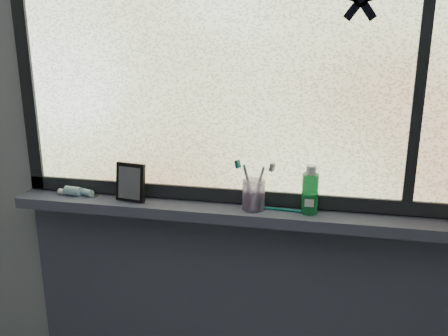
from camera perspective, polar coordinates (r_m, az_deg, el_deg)
name	(u,v)px	position (r m, az deg, el deg)	size (l,w,h in m)	color
wall_back	(234,140)	(1.78, 1.21, 3.26)	(3.00, 0.01, 2.50)	#9EA3A8
windowsill	(230,213)	(1.79, 0.72, -5.11)	(1.62, 0.14, 0.04)	#494B61
sill_apron	(233,327)	(2.08, 0.98, -17.68)	(1.62, 0.02, 0.98)	#494B61
window_pane	(234,60)	(1.72, 1.12, 12.22)	(1.50, 0.01, 1.00)	silver
frame_bottom	(233,195)	(1.81, 1.01, -3.09)	(1.60, 0.03, 0.05)	black
frame_left	(25,57)	(2.00, -21.75, 11.72)	(0.05, 0.03, 1.10)	black
frame_mullion	(422,63)	(1.71, 21.71, 11.05)	(0.04, 0.03, 1.00)	black
starfish_sticker	(361,0)	(1.67, 15.40, 18.06)	(0.15, 0.02, 0.15)	black
vanity_mirror	(130,182)	(1.85, -10.64, -1.61)	(0.11, 0.06, 0.14)	black
toothpaste_tube	(78,191)	(1.97, -16.35, -2.56)	(0.20, 0.04, 0.04)	white
toothbrush_cup	(254,195)	(1.75, 3.40, -3.10)	(0.08, 0.08, 0.10)	#CFABE3
toothbrush_lying	(285,209)	(1.76, 7.04, -4.70)	(0.21, 0.02, 0.01)	#0B665D
mouthwash_bottle	(310,190)	(1.73, 9.81, -2.45)	(0.06, 0.06, 0.14)	green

